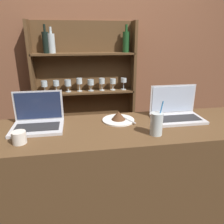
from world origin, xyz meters
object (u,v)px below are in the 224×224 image
(water_glass, at_px, (156,124))
(coffee_cup, at_px, (19,137))
(laptop_far, at_px, (176,112))
(laptop_near, at_px, (38,120))
(cake_plate, at_px, (118,118))

(water_glass, xyz_separation_m, coffee_cup, (-0.79, 0.02, -0.03))
(laptop_far, height_order, water_glass, laptop_far)
(laptop_near, height_order, cake_plate, laptop_near)
(laptop_near, bearing_deg, cake_plate, 1.86)
(laptop_far, height_order, coffee_cup, laptop_far)
(laptop_near, relative_size, laptop_far, 0.93)
(cake_plate, height_order, coffee_cup, cake_plate)
(water_glass, bearing_deg, laptop_near, 161.76)
(laptop_far, relative_size, water_glass, 1.64)
(laptop_near, relative_size, coffee_cup, 4.13)
(water_glass, relative_size, coffee_cup, 2.70)
(laptop_far, bearing_deg, water_glass, -134.89)
(laptop_near, xyz_separation_m, cake_plate, (0.54, 0.02, -0.02))
(coffee_cup, bearing_deg, cake_plate, 21.53)
(coffee_cup, bearing_deg, laptop_far, 12.18)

